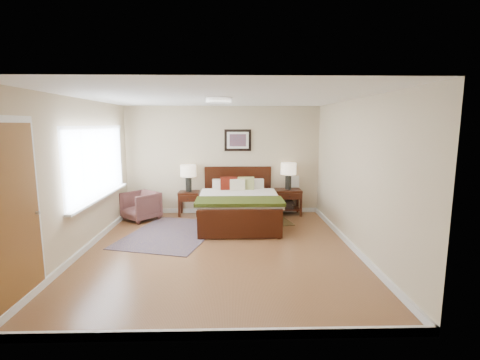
% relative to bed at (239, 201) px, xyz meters
% --- Properties ---
extents(floor, '(5.00, 5.00, 0.00)m').
position_rel_bed_xyz_m(floor, '(-0.35, -1.51, -0.50)').
color(floor, brown).
rests_on(floor, ground).
extents(back_wall, '(4.50, 0.04, 2.50)m').
position_rel_bed_xyz_m(back_wall, '(-0.35, 0.99, 0.75)').
color(back_wall, '#C2B18D').
rests_on(back_wall, ground).
extents(front_wall, '(4.50, 0.04, 2.50)m').
position_rel_bed_xyz_m(front_wall, '(-0.35, -4.01, 0.75)').
color(front_wall, '#C2B18D').
rests_on(front_wall, ground).
extents(left_wall, '(0.04, 5.00, 2.50)m').
position_rel_bed_xyz_m(left_wall, '(-2.60, -1.51, 0.75)').
color(left_wall, '#C2B18D').
rests_on(left_wall, ground).
extents(right_wall, '(0.04, 5.00, 2.50)m').
position_rel_bed_xyz_m(right_wall, '(1.90, -1.51, 0.75)').
color(right_wall, '#C2B18D').
rests_on(right_wall, ground).
extents(ceiling, '(4.50, 5.00, 0.02)m').
position_rel_bed_xyz_m(ceiling, '(-0.35, -1.51, 2.00)').
color(ceiling, white).
rests_on(ceiling, back_wall).
extents(window, '(0.11, 2.72, 1.32)m').
position_rel_bed_xyz_m(window, '(-2.55, -0.81, 0.87)').
color(window, silver).
rests_on(window, left_wall).
extents(door, '(0.06, 1.00, 2.18)m').
position_rel_bed_xyz_m(door, '(-2.58, -3.26, 0.57)').
color(door, silver).
rests_on(door, ground).
extents(ceil_fixture, '(0.44, 0.44, 0.08)m').
position_rel_bed_xyz_m(ceil_fixture, '(-0.35, -1.51, 1.96)').
color(ceil_fixture, white).
rests_on(ceil_fixture, ceiling).
extents(bed, '(1.67, 2.02, 1.09)m').
position_rel_bed_xyz_m(bed, '(0.00, 0.00, 0.00)').
color(bed, '#361408').
rests_on(bed, ground).
extents(wall_art, '(0.62, 0.05, 0.50)m').
position_rel_bed_xyz_m(wall_art, '(0.00, 0.96, 1.22)').
color(wall_art, black).
rests_on(wall_art, back_wall).
extents(nightstand_left, '(0.46, 0.42, 0.55)m').
position_rel_bed_xyz_m(nightstand_left, '(-1.13, 0.74, -0.07)').
color(nightstand_left, '#361408').
rests_on(nightstand_left, ground).
extents(nightstand_right, '(0.60, 0.45, 0.59)m').
position_rel_bed_xyz_m(nightstand_right, '(1.16, 0.75, -0.14)').
color(nightstand_right, '#361408').
rests_on(nightstand_right, ground).
extents(lamp_left, '(0.35, 0.35, 0.61)m').
position_rel_bed_xyz_m(lamp_left, '(-1.13, 0.76, 0.48)').
color(lamp_left, black).
rests_on(lamp_left, nightstand_left).
extents(lamp_right, '(0.35, 0.35, 0.61)m').
position_rel_bed_xyz_m(lamp_right, '(1.16, 0.76, 0.52)').
color(lamp_right, black).
rests_on(lamp_right, nightstand_right).
extents(armchair, '(0.95, 0.95, 0.62)m').
position_rel_bed_xyz_m(armchair, '(-2.15, 0.39, -0.19)').
color(armchair, brown).
rests_on(armchair, ground).
extents(rug_persian, '(1.99, 2.43, 0.01)m').
position_rel_bed_xyz_m(rug_persian, '(-1.32, -0.65, -0.50)').
color(rug_persian, '#110D41').
rests_on(rug_persian, ground).
extents(rug_navy, '(0.94, 1.22, 0.01)m').
position_rel_bed_xyz_m(rug_navy, '(0.70, 0.29, -0.50)').
color(rug_navy, black).
rests_on(rug_navy, ground).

